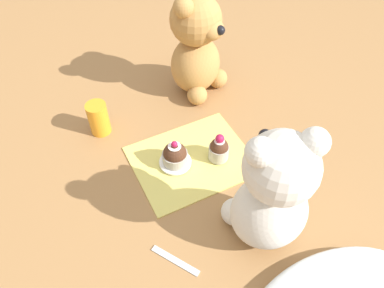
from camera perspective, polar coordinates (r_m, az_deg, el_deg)
ground_plane at (r=0.86m, az=0.00°, el=-2.47°), size 4.00×4.00×0.00m
knitted_placemat at (r=0.86m, az=0.00°, el=-2.35°), size 0.26×0.21×0.01m
teddy_bear_cream at (r=0.66m, az=12.16°, el=-7.36°), size 0.17×0.16×0.28m
teddy_bear_tan at (r=0.96m, az=0.74°, el=14.66°), size 0.17×0.17×0.28m
cupcake_near_cream_bear at (r=0.84m, az=4.13°, el=-0.77°), size 0.05×0.05×0.07m
saucer_plate at (r=0.85m, az=-2.56°, el=-2.77°), size 0.07×0.07×0.01m
cupcake_near_tan_bear at (r=0.83m, az=-2.61°, el=-1.67°), size 0.06×0.06×0.07m
juice_glass at (r=0.92m, az=-14.06°, el=3.81°), size 0.05×0.05×0.08m
teaspoon at (r=0.73m, az=-2.56°, el=-17.28°), size 0.06×0.09×0.01m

